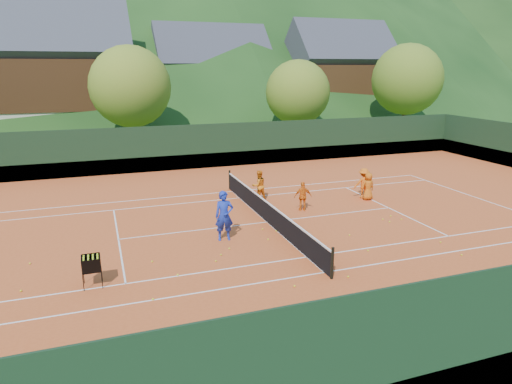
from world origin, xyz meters
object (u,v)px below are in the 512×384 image
object	(u,v)px
chalet_mid	(211,82)
ball_hopper	(91,264)
chalet_right	(338,80)
student_b	(303,196)
student_c	(368,186)
chalet_left	(56,78)
coach	(224,216)
student_d	(364,183)
tennis_net	(267,211)
student_a	(259,186)

from	to	relation	value
chalet_mid	ball_hopper	bearing A→B (deg)	-109.43
chalet_right	student_b	bearing A→B (deg)	-121.53
student_b	chalet_mid	distance (m)	33.46
student_c	ball_hopper	bearing A→B (deg)	21.82
student_b	chalet_left	size ratio (longest dim) A/B	0.10
coach	chalet_mid	bearing A→B (deg)	83.77
coach	student_d	xyz separation A→B (m)	(8.52, 3.40, -0.21)
student_b	chalet_right	bearing A→B (deg)	-108.08
coach	tennis_net	xyz separation A→B (m)	(2.37, 1.43, -0.51)
student_a	ball_hopper	xyz separation A→B (m)	(-8.17, -7.26, -0.05)
student_b	student_c	size ratio (longest dim) A/B	0.98
student_b	student_c	bearing A→B (deg)	-158.40
student_d	chalet_mid	world-z (taller)	chalet_mid
student_b	chalet_right	distance (m)	34.29
student_a	student_b	bearing A→B (deg)	112.87
student_a	chalet_right	distance (m)	33.16
tennis_net	chalet_mid	size ratio (longest dim) A/B	0.95
student_b	chalet_mid	world-z (taller)	chalet_mid
student_d	chalet_mid	xyz separation A→B (m)	(-0.16, 32.03, 4.17)
student_c	chalet_left	world-z (taller)	chalet_left
coach	chalet_left	size ratio (longest dim) A/B	0.15
tennis_net	student_c	bearing A→B (deg)	14.44
chalet_left	chalet_mid	world-z (taller)	chalet_left
student_a	ball_hopper	world-z (taller)	student_a
student_c	ball_hopper	size ratio (longest dim) A/B	1.44
student_a	chalet_left	world-z (taller)	chalet_left
ball_hopper	chalet_left	world-z (taller)	chalet_left
chalet_left	ball_hopper	bearing A→B (deg)	-85.57
student_d	ball_hopper	size ratio (longest dim) A/B	1.60
coach	ball_hopper	size ratio (longest dim) A/B	2.01
ball_hopper	student_b	bearing A→B (deg)	27.28
chalet_right	student_a	bearing A→B (deg)	-125.76
ball_hopper	chalet_left	xyz separation A→B (m)	(-2.63, 33.92, 4.88)
chalet_left	chalet_mid	distance (m)	16.51
student_b	tennis_net	xyz separation A→B (m)	(-2.22, -1.03, -0.21)
student_d	chalet_left	xyz separation A→B (m)	(-16.16, 28.03, 4.83)
student_a	chalet_left	xyz separation A→B (m)	(-10.80, 26.66, 4.83)
student_a	student_c	bearing A→B (deg)	153.38
tennis_net	coach	bearing A→B (deg)	-148.77
student_d	tennis_net	distance (m)	6.47
chalet_left	chalet_mid	xyz separation A→B (m)	(16.00, 4.00, -0.66)
student_d	chalet_mid	bearing A→B (deg)	-80.48
student_a	tennis_net	bearing A→B (deg)	67.75
coach	student_a	world-z (taller)	coach
student_b	student_d	size ratio (longest dim) A/B	0.88
coach	chalet_right	size ratio (longest dim) A/B	0.17
coach	chalet_mid	size ratio (longest dim) A/B	0.16
student_d	student_b	bearing A→B (deg)	22.69
student_d	chalet_left	size ratio (longest dim) A/B	0.12
student_d	chalet_right	world-z (taller)	chalet_right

